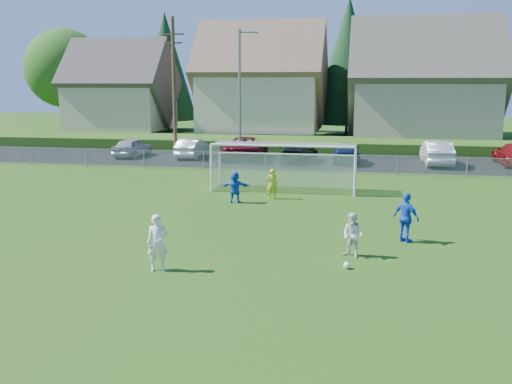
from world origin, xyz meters
TOP-DOWN VIEW (x-y plane):
  - ground at (0.00, 0.00)m, footprint 160.00×160.00m
  - asphalt_lot at (0.00, 27.50)m, footprint 60.00×60.00m
  - grass_embankment at (0.00, 35.00)m, footprint 70.00×6.00m
  - soccer_ball at (3.71, 3.34)m, footprint 0.22×0.22m
  - player_white_a at (-1.93, 2.13)m, footprint 0.73×0.60m
  - player_white_b at (3.83, 4.63)m, footprint 0.90×0.84m
  - player_blue_a at (5.64, 6.83)m, footprint 1.08×0.99m
  - player_blue_b at (-1.82, 12.42)m, footprint 1.41×0.52m
  - goalkeeper at (-0.27, 13.67)m, footprint 0.60×0.47m
  - car_a at (-13.03, 27.44)m, footprint 2.00×4.23m
  - car_b at (-8.52, 27.77)m, footprint 1.56×4.30m
  - car_c at (-4.43, 27.71)m, footprint 2.96×5.97m
  - car_d at (-0.46, 26.73)m, footprint 2.44×4.93m
  - car_e at (2.81, 26.94)m, footprint 2.10×4.57m
  - car_f at (8.80, 27.06)m, footprint 1.86×5.01m
  - soccer_goal at (0.00, 16.05)m, footprint 7.42×1.90m
  - chainlink_fence at (0.00, 22.00)m, footprint 52.06×0.06m
  - streetlight at (-4.45, 26.00)m, footprint 1.38×0.18m
  - utility_pole at (-9.50, 27.00)m, footprint 1.60×0.26m
  - houses_row at (1.97, 42.46)m, footprint 53.90×11.45m
  - tree_row at (1.04, 48.74)m, footprint 65.98×12.36m

SIDE VIEW (x-z plane):
  - ground at x=0.00m, z-range 0.00..0.00m
  - asphalt_lot at x=0.00m, z-range 0.01..0.01m
  - soccer_ball at x=3.71m, z-range 0.00..0.22m
  - grass_embankment at x=0.00m, z-range 0.00..0.80m
  - chainlink_fence at x=0.00m, z-range 0.03..1.23m
  - car_d at x=-0.46m, z-range 0.00..1.38m
  - car_a at x=-13.03m, z-range 0.00..1.40m
  - car_b at x=-8.52m, z-range 0.00..1.41m
  - goalkeeper at x=-0.27m, z-range 0.00..1.47m
  - player_white_b at x=3.83m, z-range 0.00..1.47m
  - player_blue_b at x=-1.82m, z-range 0.00..1.49m
  - car_e at x=2.81m, z-range 0.00..1.52m
  - car_c at x=-4.43m, z-range 0.00..1.63m
  - car_f at x=8.80m, z-range 0.00..1.63m
  - player_white_a at x=-1.93m, z-range 0.00..1.74m
  - player_blue_a at x=5.64m, z-range 0.00..1.77m
  - soccer_goal at x=0.00m, z-range 0.38..2.88m
  - streetlight at x=-4.45m, z-range 0.34..9.34m
  - utility_pole at x=-9.50m, z-range 0.15..10.15m
  - tree_row at x=1.04m, z-range 0.01..13.81m
  - houses_row at x=1.97m, z-range 0.69..13.97m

